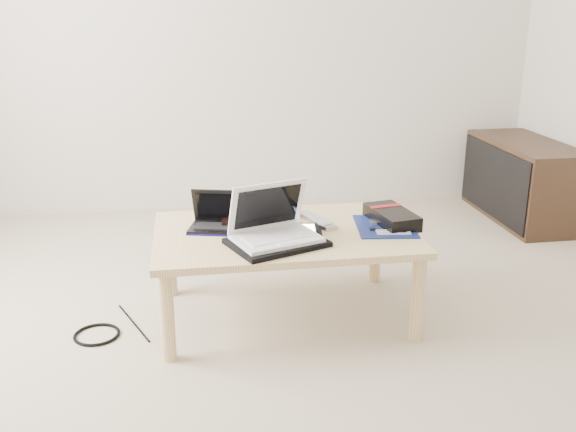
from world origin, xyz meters
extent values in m
plane|color=#AFA48E|center=(0.00, 0.00, 0.00)|extent=(4.00, 4.00, 0.00)
cube|color=beige|center=(0.00, 2.05, 1.30)|extent=(4.00, 0.10, 2.60)
cube|color=#E4C789|center=(0.06, 0.33, 0.39)|extent=(1.10, 0.70, 0.03)
cylinder|color=#E4C789|center=(-0.44, 0.03, 0.18)|extent=(0.06, 0.06, 0.37)
cylinder|color=#E4C789|center=(0.56, 0.03, 0.18)|extent=(0.06, 0.06, 0.37)
cylinder|color=#E4C789|center=(-0.44, 0.63, 0.18)|extent=(0.06, 0.06, 0.37)
cylinder|color=#E4C789|center=(0.56, 0.63, 0.18)|extent=(0.06, 0.06, 0.37)
cube|color=#3B2918|center=(1.78, 1.45, 0.25)|extent=(0.40, 0.90, 0.50)
cube|color=black|center=(1.58, 1.45, 0.25)|extent=(0.02, 0.86, 0.44)
cube|color=black|center=(-0.03, 0.50, 0.42)|extent=(0.34, 0.29, 0.03)
cube|color=black|center=(-0.22, 0.39, 0.41)|extent=(0.27, 0.22, 0.01)
cube|color=black|center=(-0.22, 0.39, 0.42)|extent=(0.21, 0.14, 0.00)
cube|color=black|center=(-0.23, 0.33, 0.42)|extent=(0.06, 0.04, 0.00)
cube|color=black|center=(-0.20, 0.45, 0.49)|extent=(0.24, 0.11, 0.15)
cube|color=black|center=(-0.20, 0.44, 0.49)|extent=(0.20, 0.09, 0.12)
cube|color=#0E0E4F|center=(-0.24, 0.31, 0.40)|extent=(0.23, 0.07, 0.01)
cube|color=black|center=(0.08, 0.29, 0.41)|extent=(0.29, 0.23, 0.01)
cube|color=white|center=(0.08, 0.29, 0.41)|extent=(0.23, 0.19, 0.00)
cube|color=#A9A9AD|center=(0.22, 0.41, 0.41)|extent=(0.14, 0.25, 0.02)
cube|color=#9E9EA3|center=(0.22, 0.41, 0.42)|extent=(0.11, 0.20, 0.00)
cube|color=black|center=(0.01, 0.17, 0.41)|extent=(0.44, 0.38, 0.02)
cube|color=white|center=(0.01, 0.17, 0.43)|extent=(0.38, 0.32, 0.02)
cube|color=white|center=(0.01, 0.17, 0.44)|extent=(0.29, 0.21, 0.00)
cube|color=white|center=(0.04, 0.09, 0.44)|extent=(0.08, 0.05, 0.00)
cube|color=white|center=(-0.02, 0.24, 0.54)|extent=(0.33, 0.18, 0.21)
cube|color=black|center=(-0.02, 0.24, 0.54)|extent=(0.28, 0.15, 0.17)
cube|color=#0C1A4D|center=(0.50, 0.31, 0.40)|extent=(0.28, 0.34, 0.01)
cube|color=#A9A9AD|center=(0.48, 0.35, 0.41)|extent=(0.06, 0.06, 0.01)
cube|color=yellow|center=(0.58, 0.39, 0.41)|extent=(0.10, 0.02, 0.01)
cube|color=yellow|center=(0.58, 0.37, 0.41)|extent=(0.10, 0.02, 0.01)
cube|color=silver|center=(0.51, 0.24, 0.41)|extent=(0.14, 0.03, 0.01)
cube|color=silver|center=(0.51, 0.22, 0.41)|extent=(0.14, 0.03, 0.01)
cube|color=silver|center=(0.51, 0.20, 0.41)|extent=(0.14, 0.03, 0.01)
cube|color=black|center=(0.43, 0.27, 0.41)|extent=(0.03, 0.03, 0.01)
cube|color=black|center=(0.54, 0.35, 0.43)|extent=(0.19, 0.31, 0.06)
cube|color=maroon|center=(0.53, 0.41, 0.46)|extent=(0.15, 0.06, 0.00)
torus|color=black|center=(-0.09, 0.32, 0.41)|extent=(0.10, 0.10, 0.01)
torus|color=black|center=(-0.74, 0.27, 0.01)|extent=(0.20, 0.20, 0.01)
cylinder|color=black|center=(-0.60, 0.35, 0.00)|extent=(0.16, 0.36, 0.01)
camera|label=1|loc=(-0.33, -2.22, 1.32)|focal=40.00mm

